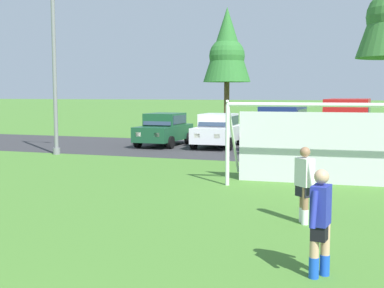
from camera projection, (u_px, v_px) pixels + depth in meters
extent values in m
plane|color=#477A2D|center=(241.00, 176.00, 17.05)|extent=(400.00, 400.00, 0.00)
cube|color=#333335|center=(279.00, 151.00, 24.28)|extent=(52.00, 8.40, 0.01)
cylinder|color=white|center=(227.00, 145.00, 15.19)|extent=(0.12, 0.12, 2.44)
cylinder|color=white|center=(357.00, 105.00, 14.07)|extent=(7.32, 0.52, 0.12)
cylinder|color=white|center=(233.00, 138.00, 16.04)|extent=(0.19, 1.95, 2.46)
cube|color=silver|center=(354.00, 149.00, 15.16)|extent=(6.95, 0.42, 2.20)
cylinder|color=tan|center=(314.00, 252.00, 7.56)|extent=(0.14, 0.14, 0.80)
cylinder|color=tan|center=(325.00, 250.00, 7.68)|extent=(0.14, 0.14, 0.80)
cylinder|color=blue|center=(314.00, 268.00, 7.58)|extent=(0.15, 0.15, 0.32)
cylinder|color=blue|center=(325.00, 265.00, 7.71)|extent=(0.15, 0.15, 0.32)
cube|color=black|center=(320.00, 230.00, 7.59)|extent=(0.27, 0.37, 0.28)
cube|color=#232D99|center=(321.00, 205.00, 7.55)|extent=(0.29, 0.41, 0.60)
sphere|color=tan|center=(322.00, 177.00, 7.51)|extent=(0.22, 0.22, 0.22)
cylinder|color=#232D99|center=(314.00, 210.00, 7.35)|extent=(0.12, 0.24, 0.55)
cylinder|color=#232D99|center=(327.00, 204.00, 7.76)|extent=(0.12, 0.24, 0.55)
cylinder|color=#936B4C|center=(305.00, 206.00, 10.67)|extent=(0.14, 0.14, 0.80)
cylinder|color=#936B4C|center=(303.00, 204.00, 10.90)|extent=(0.14, 0.14, 0.80)
cylinder|color=white|center=(305.00, 217.00, 10.70)|extent=(0.15, 0.15, 0.32)
cylinder|color=white|center=(302.00, 215.00, 10.92)|extent=(0.15, 0.15, 0.32)
cube|color=black|center=(304.00, 190.00, 10.75)|extent=(0.40, 0.39, 0.28)
cube|color=silver|center=(305.00, 172.00, 10.71)|extent=(0.44, 0.44, 0.60)
sphere|color=#936B4C|center=(305.00, 152.00, 10.67)|extent=(0.22, 0.22, 0.22)
cylinder|color=silver|center=(311.00, 175.00, 10.48)|extent=(0.23, 0.22, 0.55)
cylinder|color=silver|center=(298.00, 171.00, 10.96)|extent=(0.23, 0.22, 0.55)
cube|color=#194C2D|center=(164.00, 133.00, 26.82)|extent=(1.85, 4.22, 0.76)
cube|color=#194C2D|center=(165.00, 119.00, 26.89)|extent=(1.68, 2.12, 0.64)
cube|color=#28384C|center=(158.00, 120.00, 25.98)|extent=(1.53, 0.33, 0.55)
cube|color=#28384C|center=(180.00, 119.00, 26.61)|extent=(0.06, 1.79, 0.45)
cube|color=white|center=(157.00, 135.00, 24.72)|extent=(0.28, 0.08, 0.20)
cube|color=white|center=(139.00, 134.00, 25.05)|extent=(0.28, 0.08, 0.20)
cube|color=#B21414|center=(186.00, 129.00, 28.58)|extent=(0.28, 0.08, 0.20)
cube|color=#B21414|center=(170.00, 129.00, 28.91)|extent=(0.28, 0.08, 0.20)
cylinder|color=black|center=(170.00, 142.00, 25.34)|extent=(0.25, 0.64, 0.64)
cylinder|color=black|center=(138.00, 141.00, 25.94)|extent=(0.25, 0.64, 0.64)
cylinder|color=black|center=(188.00, 138.00, 27.78)|extent=(0.25, 0.64, 0.64)
cylinder|color=black|center=(158.00, 137.00, 28.38)|extent=(0.25, 0.64, 0.64)
cube|color=silver|center=(218.00, 134.00, 26.07)|extent=(1.92, 4.25, 0.76)
cube|color=silver|center=(219.00, 120.00, 26.14)|extent=(1.72, 2.15, 0.64)
cube|color=#28384C|center=(214.00, 121.00, 25.22)|extent=(1.54, 0.36, 0.55)
cube|color=#28384C|center=(235.00, 120.00, 25.89)|extent=(0.09, 1.79, 0.45)
cube|color=white|center=(217.00, 136.00, 23.96)|extent=(0.28, 0.09, 0.20)
cube|color=white|center=(197.00, 136.00, 24.25)|extent=(0.28, 0.09, 0.20)
cube|color=#B21414|center=(236.00, 130.00, 27.87)|extent=(0.28, 0.09, 0.20)
cube|color=#B21414|center=(218.00, 130.00, 28.17)|extent=(0.28, 0.09, 0.20)
cylinder|color=black|center=(229.00, 144.00, 24.60)|extent=(0.26, 0.65, 0.64)
cylinder|color=black|center=(194.00, 143.00, 25.14)|extent=(0.26, 0.65, 0.64)
cylinder|color=black|center=(240.00, 139.00, 27.08)|extent=(0.26, 0.65, 0.64)
cylinder|color=black|center=(208.00, 138.00, 27.61)|extent=(0.26, 0.65, 0.64)
cube|color=navy|center=(282.00, 135.00, 23.90)|extent=(2.09, 4.67, 1.00)
cube|color=navy|center=(283.00, 115.00, 24.00)|extent=(1.87, 3.07, 0.84)
cube|color=#28384C|center=(277.00, 117.00, 22.68)|extent=(1.63, 0.44, 0.71)
cube|color=#28384C|center=(302.00, 115.00, 23.68)|extent=(0.14, 2.55, 0.59)
cube|color=white|center=(284.00, 138.00, 21.61)|extent=(0.28, 0.09, 0.20)
cube|color=white|center=(260.00, 137.00, 21.99)|extent=(0.28, 0.09, 0.20)
cube|color=#B21414|center=(301.00, 131.00, 25.80)|extent=(0.28, 0.09, 0.20)
cube|color=#B21414|center=(281.00, 130.00, 26.18)|extent=(0.28, 0.09, 0.20)
cylinder|color=black|center=(297.00, 149.00, 22.29)|extent=(0.27, 0.65, 0.64)
cylinder|color=black|center=(255.00, 147.00, 22.98)|extent=(0.27, 0.65, 0.64)
cylinder|color=black|center=(307.00, 143.00, 24.93)|extent=(0.27, 0.65, 0.64)
cylinder|color=black|center=(269.00, 142.00, 25.62)|extent=(0.27, 0.65, 0.64)
cube|color=red|center=(347.00, 136.00, 22.76)|extent=(2.10, 4.85, 1.10)
cube|color=red|center=(348.00, 111.00, 22.84)|extent=(1.92, 4.15, 1.10)
cube|color=#28384C|center=(345.00, 113.00, 21.00)|extent=(1.68, 0.51, 0.91)
cube|color=#28384C|center=(369.00, 111.00, 22.51)|extent=(0.14, 3.48, 0.77)
cube|color=white|center=(357.00, 139.00, 20.37)|extent=(0.28, 0.09, 0.20)
cube|color=white|center=(329.00, 139.00, 20.75)|extent=(0.28, 0.09, 0.20)
cube|color=#B21414|center=(362.00, 131.00, 24.76)|extent=(0.28, 0.09, 0.20)
cube|color=#B21414|center=(339.00, 131.00, 25.14)|extent=(0.28, 0.09, 0.20)
cylinder|color=black|center=(369.00, 152.00, 21.08)|extent=(0.26, 0.65, 0.64)
cylinder|color=black|center=(321.00, 150.00, 21.77)|extent=(0.26, 0.65, 0.64)
cylinder|color=black|center=(371.00, 145.00, 23.85)|extent=(0.26, 0.65, 0.64)
cylinder|color=black|center=(328.00, 144.00, 24.54)|extent=(0.26, 0.65, 0.64)
cylinder|color=brown|center=(227.00, 108.00, 34.21)|extent=(0.36, 0.36, 3.53)
cone|color=#2D702D|center=(227.00, 45.00, 33.79)|extent=(3.18, 3.18, 4.94)
sphere|color=#2D702D|center=(227.00, 56.00, 33.87)|extent=(2.38, 2.38, 2.38)
cylinder|color=slate|center=(54.00, 69.00, 22.69)|extent=(0.18, 0.18, 7.68)
cylinder|color=slate|center=(57.00, 151.00, 23.05)|extent=(0.32, 0.32, 0.30)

